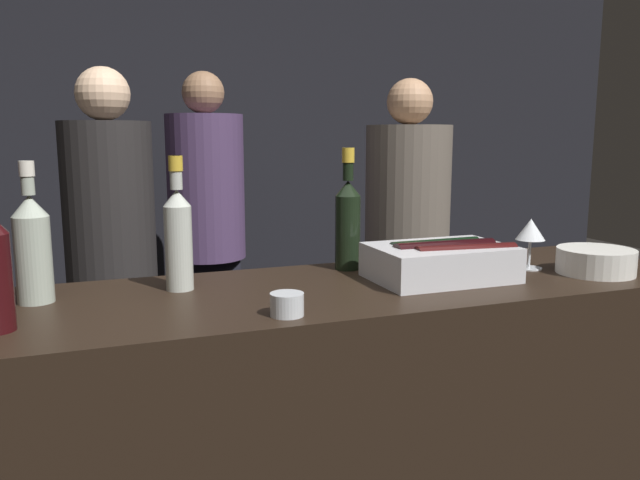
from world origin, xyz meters
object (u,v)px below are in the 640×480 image
at_px(wine_glass, 531,231).
at_px(person_in_hoodie, 112,255).
at_px(bowl_white, 596,260).
at_px(candle_votive, 287,304).
at_px(ice_bin_with_bottles, 443,260).
at_px(rose_wine_bottle, 178,234).
at_px(person_grey_polo, 407,241).
at_px(white_wine_bottle, 32,245).
at_px(person_blond_tee, 207,226).
at_px(champagne_bottle, 348,219).

relative_size(wine_glass, person_in_hoodie, 0.09).
xyz_separation_m(bowl_white, person_in_hoodie, (-1.26, 1.29, -0.13)).
bearing_deg(person_in_hoodie, candle_votive, 137.40).
relative_size(bowl_white, wine_glass, 1.44).
bearing_deg(wine_glass, ice_bin_with_bottles, -175.05).
xyz_separation_m(rose_wine_bottle, person_in_hoodie, (-0.13, 1.06, -0.24)).
height_order(bowl_white, candle_votive, bowl_white).
bearing_deg(rose_wine_bottle, person_grey_polo, 39.99).
height_order(rose_wine_bottle, white_wine_bottle, rose_wine_bottle).
height_order(ice_bin_with_bottles, white_wine_bottle, white_wine_bottle).
relative_size(rose_wine_bottle, person_grey_polo, 0.20).
height_order(person_blond_tee, person_grey_polo, person_blond_tee).
xyz_separation_m(bowl_white, wine_glass, (-0.14, 0.12, 0.07)).
distance_m(wine_glass, person_blond_tee, 1.83).
bearing_deg(person_in_hoodie, champagne_bottle, 157.03).
xyz_separation_m(wine_glass, champagne_bottle, (-0.50, 0.18, 0.04)).
bearing_deg(wine_glass, candle_votive, -165.38).
relative_size(wine_glass, champagne_bottle, 0.42).
distance_m(candle_votive, person_in_hoodie, 1.42).
bearing_deg(ice_bin_with_bottles, person_grey_polo, 65.93).
height_order(wine_glass, person_blond_tee, person_blond_tee).
bearing_deg(white_wine_bottle, wine_glass, -4.29).
xyz_separation_m(white_wine_bottle, person_blond_tee, (0.69, 1.61, -0.21)).
relative_size(rose_wine_bottle, white_wine_bottle, 1.02).
bearing_deg(champagne_bottle, white_wine_bottle, -174.15).
xyz_separation_m(white_wine_bottle, person_in_hoodie, (0.21, 1.07, -0.23)).
bearing_deg(person_grey_polo, person_blond_tee, -56.63).
bearing_deg(champagne_bottle, person_grey_polo, 52.90).
distance_m(ice_bin_with_bottles, candle_votive, 0.54).
bearing_deg(person_grey_polo, ice_bin_with_bottles, 45.11).
bearing_deg(bowl_white, champagne_bottle, 154.59).
height_order(candle_votive, champagne_bottle, champagne_bottle).
distance_m(bowl_white, rose_wine_bottle, 1.16).
xyz_separation_m(candle_votive, person_in_hoodie, (-0.31, 1.38, -0.12)).
distance_m(candle_votive, rose_wine_bottle, 0.39).
distance_m(wine_glass, white_wine_bottle, 1.33).
distance_m(ice_bin_with_bottles, bowl_white, 0.45).
distance_m(ice_bin_with_bottles, white_wine_bottle, 1.03).
bearing_deg(person_blond_tee, wine_glass, 73.36).
bearing_deg(candle_votive, wine_glass, 14.62).
relative_size(ice_bin_with_bottles, champagne_bottle, 1.06).
distance_m(champagne_bottle, person_in_hoodie, 1.19).
relative_size(rose_wine_bottle, person_in_hoodie, 0.20).
height_order(ice_bin_with_bottles, person_grey_polo, person_grey_polo).
xyz_separation_m(bowl_white, person_grey_polo, (0.06, 1.22, -0.14)).
xyz_separation_m(ice_bin_with_bottles, wine_glass, (0.31, 0.03, 0.06)).
height_order(rose_wine_bottle, person_grey_polo, person_grey_polo).
height_order(wine_glass, candle_votive, wine_glass).
relative_size(person_blond_tee, person_grey_polo, 1.03).
distance_m(bowl_white, wine_glass, 0.19).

